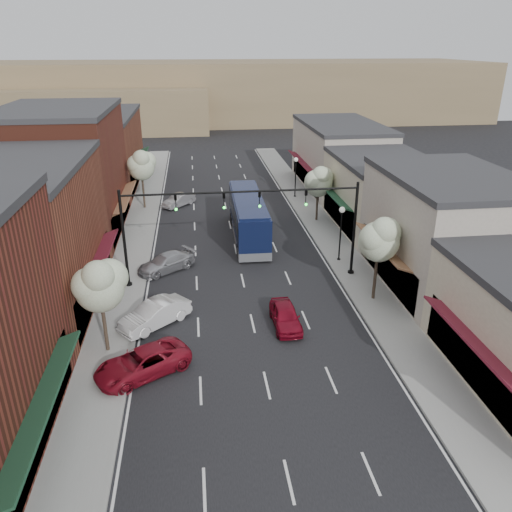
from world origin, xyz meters
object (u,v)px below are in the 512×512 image
object	(u,v)px
tree_right_far	(319,181)
red_hatchback	(285,316)
tree_left_near	(100,284)
lamp_post_near	(341,225)
parked_car_b	(155,314)
tree_left_far	(141,165)
lamp_post_far	(296,171)
parked_car_c	(166,263)
coach_bus	(248,217)
signal_mast_left	(159,223)
signal_mast_right	(322,216)
tree_right_near	(380,238)
parked_car_a	(142,363)
parked_car_e	(179,200)

from	to	relation	value
tree_right_far	red_hatchback	world-z (taller)	tree_right_far
tree_left_near	red_hatchback	size ratio (longest dim) A/B	1.45
lamp_post_near	parked_car_b	distance (m)	15.96
tree_left_near	tree_left_far	xyz separation A→B (m)	(-0.00, 26.00, 0.38)
lamp_post_far	parked_car_c	distance (m)	22.18
lamp_post_near	lamp_post_far	xyz separation A→B (m)	(0.00, 17.50, 0.00)
parked_car_b	coach_bus	bearing A→B (deg)	112.40
signal_mast_left	parked_car_b	world-z (taller)	signal_mast_left
tree_right_far	lamp_post_far	bearing A→B (deg)	93.88
signal_mast_right	parked_car_b	size ratio (longest dim) A/B	1.81
tree_right_near	coach_bus	bearing A→B (deg)	118.79
parked_car_a	parked_car_e	distance (m)	28.76
tree_left_far	coach_bus	bearing A→B (deg)	-44.00
signal_mast_right	lamp_post_near	distance (m)	3.69
red_hatchback	parked_car_e	world-z (taller)	red_hatchback
signal_mast_right	tree_right_near	world-z (taller)	signal_mast_right
tree_left_near	tree_left_far	distance (m)	26.00
coach_bus	tree_right_near	bearing A→B (deg)	-60.36
parked_car_e	tree_left_near	bearing A→B (deg)	-55.61
lamp_post_near	tree_right_near	bearing A→B (deg)	-85.23
tree_right_near	parked_car_b	bearing A→B (deg)	-174.41
tree_right_far	parked_car_a	world-z (taller)	tree_right_far
tree_left_near	tree_left_far	world-z (taller)	tree_left_far
lamp_post_far	parked_car_a	bearing A→B (deg)	-114.81
tree_right_far	red_hatchback	size ratio (longest dim) A/B	1.39
signal_mast_right	tree_left_near	size ratio (longest dim) A/B	1.44
tree_right_near	tree_left_far	xyz separation A→B (m)	(-16.60, 22.00, 0.15)
lamp_post_far	parked_car_e	size ratio (longest dim) A/B	1.14
lamp_post_near	coach_bus	size ratio (longest dim) A/B	0.37
parked_car_e	parked_car_b	bearing A→B (deg)	-50.70
tree_left_far	parked_car_b	size ratio (longest dim) A/B	1.35
red_hatchback	coach_bus	bearing A→B (deg)	91.25
tree_left_near	parked_car_a	xyz separation A→B (m)	(2.05, -2.23, -3.54)
parked_car_b	parked_car_e	bearing A→B (deg)	137.04
parked_car_a	signal_mast_left	bearing A→B (deg)	146.17
parked_car_e	signal_mast_right	bearing A→B (deg)	-18.70
parked_car_c	signal_mast_right	bearing A→B (deg)	42.32
tree_left_far	red_hatchback	world-z (taller)	tree_left_far
lamp_post_near	parked_car_a	world-z (taller)	lamp_post_near
tree_right_near	red_hatchback	bearing A→B (deg)	-159.15
signal_mast_right	tree_left_far	size ratio (longest dim) A/B	1.34
signal_mast_right	tree_left_far	bearing A→B (deg)	127.71
tree_left_far	parked_car_c	distance (m)	16.27
red_hatchback	lamp_post_near	bearing A→B (deg)	55.98
parked_car_b	parked_car_e	world-z (taller)	parked_car_b
tree_right_near	lamp_post_near	world-z (taller)	tree_right_near
tree_left_far	lamp_post_far	world-z (taller)	tree_left_far
tree_left_far	lamp_post_near	size ratio (longest dim) A/B	1.38
parked_car_a	tree_left_far	bearing A→B (deg)	153.56
red_hatchback	parked_car_c	world-z (taller)	red_hatchback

